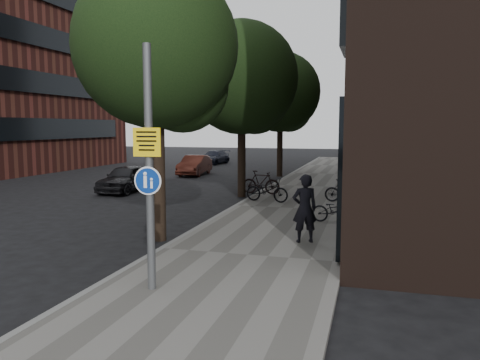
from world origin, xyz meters
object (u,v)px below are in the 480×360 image
(parked_car_near, at_px, (126,178))
(pedestrian, at_px, (305,208))
(parked_bike_facade_near, at_px, (336,210))
(signpost, at_px, (149,168))

(parked_car_near, bearing_deg, pedestrian, -40.40)
(pedestrian, distance_m, parked_car_near, 12.73)
(pedestrian, xyz_separation_m, parked_bike_facade_near, (0.62, 2.73, -0.49))
(pedestrian, relative_size, parked_car_near, 0.47)
(parked_bike_facade_near, relative_size, parked_car_near, 0.41)
(pedestrian, bearing_deg, parked_bike_facade_near, -124.50)
(signpost, bearing_deg, parked_car_near, 117.15)
(signpost, xyz_separation_m, pedestrian, (2.27, 4.34, -1.38))
(pedestrian, bearing_deg, signpost, 40.74)
(signpost, relative_size, parked_car_near, 1.18)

